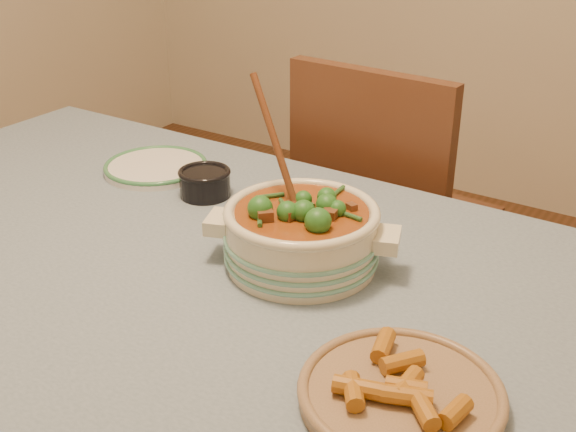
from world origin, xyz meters
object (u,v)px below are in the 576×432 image
(white_plate, at_px, (156,167))
(chair_far, at_px, (386,212))
(stew_casserole, at_px, (301,230))
(fried_plate, at_px, (401,391))
(condiment_bowl, at_px, (205,181))
(dining_table, at_px, (158,295))

(white_plate, distance_m, chair_far, 0.65)
(stew_casserole, distance_m, fried_plate, 0.40)
(white_plate, xyz_separation_m, chair_far, (0.38, 0.49, -0.22))
(white_plate, xyz_separation_m, condiment_bowl, (0.19, -0.04, 0.02))
(dining_table, height_order, chair_far, chair_far)
(dining_table, distance_m, fried_plate, 0.59)
(dining_table, bearing_deg, chair_far, 82.50)
(fried_plate, height_order, chair_far, chair_far)
(dining_table, xyz_separation_m, stew_casserole, (0.25, 0.12, 0.16))
(white_plate, distance_m, condiment_bowl, 0.19)
(fried_plate, bearing_deg, stew_casserole, 142.16)
(condiment_bowl, height_order, fried_plate, condiment_bowl)
(stew_casserole, height_order, fried_plate, stew_casserole)
(condiment_bowl, relative_size, fried_plate, 0.37)
(stew_casserole, relative_size, condiment_bowl, 2.93)
(stew_casserole, distance_m, white_plate, 0.56)
(stew_casserole, relative_size, chair_far, 0.36)
(dining_table, bearing_deg, condiment_bowl, 108.22)
(white_plate, bearing_deg, fried_plate, -27.15)
(stew_casserole, bearing_deg, condiment_bowl, 157.26)
(dining_table, bearing_deg, white_plate, 131.88)
(stew_casserole, xyz_separation_m, chair_far, (-0.15, 0.68, -0.28))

